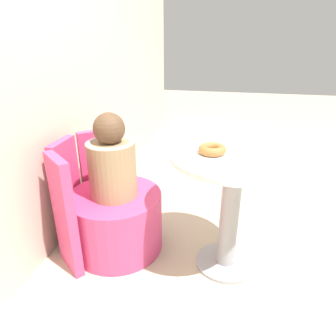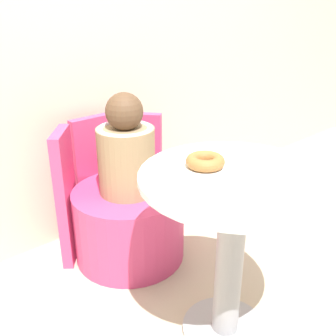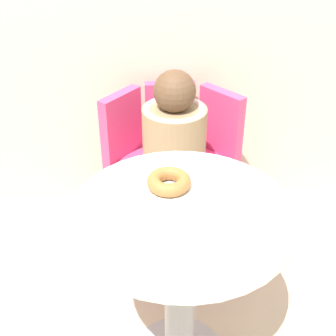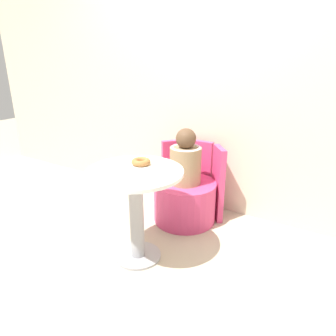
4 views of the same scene
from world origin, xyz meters
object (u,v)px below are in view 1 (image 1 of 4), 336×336
object	(u,v)px
donut	(212,149)
tub_chair	(117,221)
child_figure	(112,161)
round_table	(232,189)

from	to	relation	value
donut	tub_chair	bearing A→B (deg)	84.19
tub_chair	donut	distance (m)	0.76
tub_chair	donut	size ratio (longest dim) A/B	4.04
child_figure	tub_chair	bearing A→B (deg)	180.00
child_figure	donut	size ratio (longest dim) A/B	3.54
round_table	donut	distance (m)	0.25
child_figure	round_table	bearing A→B (deg)	-92.34
round_table	donut	xyz separation A→B (m)	(-0.03, 0.11, 0.22)
tub_chair	child_figure	bearing A→B (deg)	0.00
round_table	tub_chair	xyz separation A→B (m)	(0.03, 0.66, -0.31)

